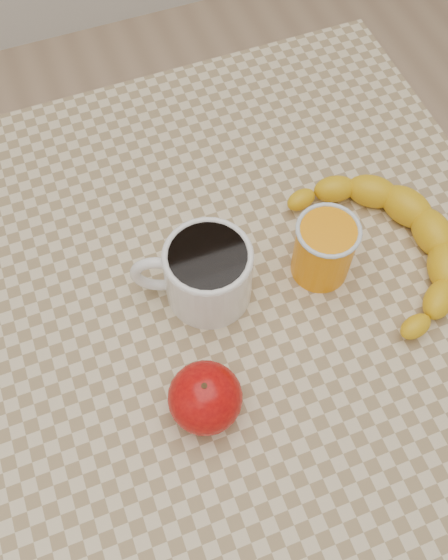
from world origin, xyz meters
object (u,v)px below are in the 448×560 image
object	(u,v)px
apple	(205,398)
orange_juice_glass	(324,249)
coffee_mug	(206,272)
table	(224,317)
banana	(387,244)

from	to	relation	value
apple	orange_juice_glass	bearing A→B (deg)	31.54
coffee_mug	apple	size ratio (longest dim) A/B	1.50
table	banana	size ratio (longest dim) A/B	2.55
apple	banana	size ratio (longest dim) A/B	0.34
orange_juice_glass	banana	distance (m)	0.09
coffee_mug	orange_juice_glass	bearing A→B (deg)	-7.70
table	apple	size ratio (longest dim) A/B	7.42
table	coffee_mug	distance (m)	0.14
orange_juice_glass	banana	size ratio (longest dim) A/B	0.29
orange_juice_glass	apple	world-z (taller)	orange_juice_glass
banana	orange_juice_glass	bearing A→B (deg)	170.36
banana	coffee_mug	bearing A→B (deg)	169.73
orange_juice_glass	banana	xyz separation A→B (m)	(0.09, -0.01, -0.02)
orange_juice_glass	banana	world-z (taller)	orange_juice_glass
table	apple	bearing A→B (deg)	-118.30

